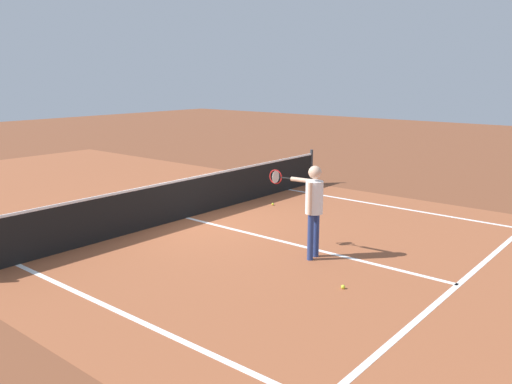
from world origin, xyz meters
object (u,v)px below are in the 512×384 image
object	(u,v)px
player_near	(313,201)
tennis_ball_near_net	(273,204)
net	(186,198)
tennis_ball_mid_court	(343,287)

from	to	relation	value
player_near	tennis_ball_near_net	world-z (taller)	player_near
net	tennis_ball_near_net	bearing A→B (deg)	-19.71
player_near	tennis_ball_mid_court	distance (m)	1.83
net	tennis_ball_near_net	world-z (taller)	net
tennis_ball_near_net	tennis_ball_mid_court	bearing A→B (deg)	-130.54
player_near	tennis_ball_mid_court	size ratio (longest dim) A/B	26.31
tennis_ball_mid_court	tennis_ball_near_net	distance (m)	5.56
tennis_ball_mid_court	net	bearing A→B (deg)	75.24
tennis_ball_mid_court	tennis_ball_near_net	bearing A→B (deg)	49.46
player_near	tennis_ball_mid_court	bearing A→B (deg)	-126.79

